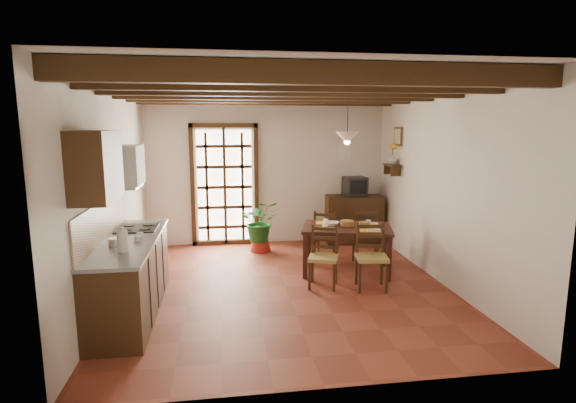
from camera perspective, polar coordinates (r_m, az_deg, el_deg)
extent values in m
plane|color=brown|center=(6.44, -0.37, -10.77)|extent=(5.00, 5.00, 0.00)
cube|color=silver|center=(8.55, -2.70, 4.00)|extent=(4.50, 0.02, 2.80)
cube|color=silver|center=(3.67, 4.99, -3.81)|extent=(4.50, 0.02, 2.80)
cube|color=silver|center=(6.20, -21.47, 1.13)|extent=(0.02, 5.00, 2.80)
cube|color=silver|center=(6.77, 18.84, 1.96)|extent=(0.02, 5.00, 2.80)
cube|color=white|center=(6.05, -0.41, 14.91)|extent=(4.50, 5.00, 0.02)
cube|color=black|center=(3.98, 3.91, 15.97)|extent=(4.50, 0.14, 0.20)
cube|color=black|center=(4.80, 1.73, 14.92)|extent=(4.50, 0.14, 0.20)
cube|color=black|center=(5.63, 0.20, 14.17)|extent=(4.50, 0.14, 0.20)
cube|color=black|center=(6.46, -0.93, 13.60)|extent=(4.50, 0.14, 0.20)
cube|color=black|center=(7.29, -1.80, 13.16)|extent=(4.50, 0.14, 0.20)
cube|color=black|center=(8.12, -2.49, 12.81)|extent=(4.50, 0.14, 0.20)
cube|color=white|center=(8.54, -8.03, 1.88)|extent=(1.01, 0.02, 2.11)
cube|color=#332010|center=(8.41, -8.21, 9.55)|extent=(1.26, 0.10, 0.08)
cube|color=#332010|center=(8.51, -12.00, 1.73)|extent=(0.08, 0.10, 2.28)
cube|color=#332010|center=(8.51, -4.05, 1.93)|extent=(0.08, 0.10, 2.28)
cube|color=#332010|center=(8.47, -8.02, 1.81)|extent=(1.01, 0.03, 2.02)
cube|color=#332010|center=(5.78, -19.29, -9.14)|extent=(0.60, 2.20, 0.88)
cube|color=slate|center=(5.65, -19.55, -4.72)|extent=(0.64, 2.25, 0.04)
cube|color=tan|center=(5.66, -22.51, -2.48)|extent=(0.02, 2.20, 0.50)
cube|color=#332010|center=(4.85, -23.22, 4.15)|extent=(0.35, 0.80, 0.70)
cube|color=white|center=(6.07, -19.94, 4.38)|extent=(0.38, 0.60, 0.50)
cube|color=silver|center=(6.09, -19.80, 1.85)|extent=(0.32, 0.55, 0.04)
cube|color=black|center=(6.17, -18.59, -3.23)|extent=(0.50, 0.55, 0.02)
cylinder|color=white|center=(5.09, -20.26, -4.82)|extent=(0.11, 0.11, 0.24)
cylinder|color=silver|center=(5.42, -21.12, -4.86)|extent=(0.14, 0.14, 0.10)
cube|color=#341811|center=(6.92, 7.50, -3.35)|extent=(1.50, 1.17, 0.05)
cube|color=#341811|center=(6.94, 7.49, -3.93)|extent=(1.35, 1.05, 0.09)
cube|color=#341811|center=(7.40, 12.13, -5.50)|extent=(0.08, 0.08, 0.67)
cube|color=#341811|center=(7.38, 2.66, -5.33)|extent=(0.08, 0.08, 0.67)
cube|color=#341811|center=(6.69, 12.72, -7.16)|extent=(0.08, 0.08, 0.67)
cube|color=#341811|center=(6.67, 2.22, -6.98)|extent=(0.08, 0.08, 0.67)
cube|color=#A78F46|center=(6.32, 4.50, -7.13)|extent=(0.49, 0.48, 0.05)
cube|color=#332010|center=(6.42, 4.67, -4.88)|extent=(0.38, 0.16, 0.43)
cube|color=#332010|center=(6.39, 4.47, -8.95)|extent=(0.47, 0.46, 0.42)
cube|color=#A78F46|center=(6.33, 10.57, -7.01)|extent=(0.48, 0.46, 0.05)
cube|color=#332010|center=(6.43, 10.37, -4.62)|extent=(0.42, 0.10, 0.46)
cube|color=#332010|center=(6.40, 10.50, -8.94)|extent=(0.45, 0.44, 0.45)
cube|color=#A78F46|center=(7.66, 4.90, -4.19)|extent=(0.51, 0.50, 0.05)
cube|color=#332010|center=(7.46, 4.67, -2.90)|extent=(0.36, 0.19, 0.42)
cube|color=#332010|center=(7.71, 4.87, -5.69)|extent=(0.48, 0.47, 0.41)
cube|color=#A78F46|center=(7.67, 9.88, -4.09)|extent=(0.54, 0.53, 0.05)
cube|color=#332010|center=(7.45, 9.76, -2.70)|extent=(0.39, 0.21, 0.45)
cube|color=#332010|center=(7.72, 9.83, -5.68)|extent=(0.51, 0.51, 0.44)
cube|color=yellow|center=(6.64, 5.22, -3.95)|extent=(0.30, 0.23, 0.01)
cube|color=yellow|center=(6.83, 10.67, -3.71)|extent=(0.30, 0.23, 0.01)
cube|color=yellow|center=(7.04, 4.43, -3.16)|extent=(0.30, 0.23, 0.01)
cube|color=yellow|center=(7.21, 9.60, -2.95)|extent=(0.30, 0.23, 0.01)
cylinder|color=olive|center=(6.91, 7.51, -3.06)|extent=(0.21, 0.21, 0.09)
imported|color=white|center=(6.95, 5.55, -2.82)|extent=(0.28, 0.28, 0.05)
cube|color=#332010|center=(8.75, 8.37, -2.22)|extent=(1.11, 0.56, 0.91)
cube|color=black|center=(8.64, 8.48, 1.98)|extent=(0.43, 0.40, 0.34)
cube|color=black|center=(8.47, 8.83, 1.81)|extent=(0.33, 0.05, 0.26)
cube|color=white|center=(8.78, 7.15, 6.38)|extent=(0.25, 0.03, 0.32)
cone|color=maroon|center=(8.14, -3.53, -5.55)|extent=(0.38, 0.38, 0.23)
imported|color=#144C19|center=(8.03, -3.56, -2.38)|extent=(1.86, 1.64, 1.94)
cube|color=#332010|center=(8.16, 13.12, 4.54)|extent=(0.20, 0.42, 0.03)
cube|color=#332010|center=(8.01, 13.53, 3.78)|extent=(0.18, 0.03, 0.18)
cube|color=#332010|center=(8.33, 12.67, 4.03)|extent=(0.18, 0.03, 0.18)
imported|color=#B2BFB2|center=(8.15, 13.14, 5.24)|extent=(0.15, 0.15, 0.15)
sphere|color=yellow|center=(8.14, 13.20, 6.71)|extent=(0.14, 0.14, 0.14)
cylinder|color=#144C19|center=(8.15, 13.16, 5.66)|extent=(0.01, 0.01, 0.28)
cube|color=brown|center=(8.16, 13.81, 8.03)|extent=(0.03, 0.32, 0.32)
cube|color=#C3B292|center=(8.16, 13.71, 8.03)|extent=(0.01, 0.26, 0.26)
cylinder|color=black|center=(6.84, 7.60, 11.29)|extent=(0.01, 0.01, 0.70)
cone|color=#FFEDCD|center=(6.84, 7.53, 8.19)|extent=(0.36, 0.36, 0.14)
sphere|color=#FFD88C|center=(6.84, 7.52, 7.52)|extent=(0.09, 0.09, 0.09)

